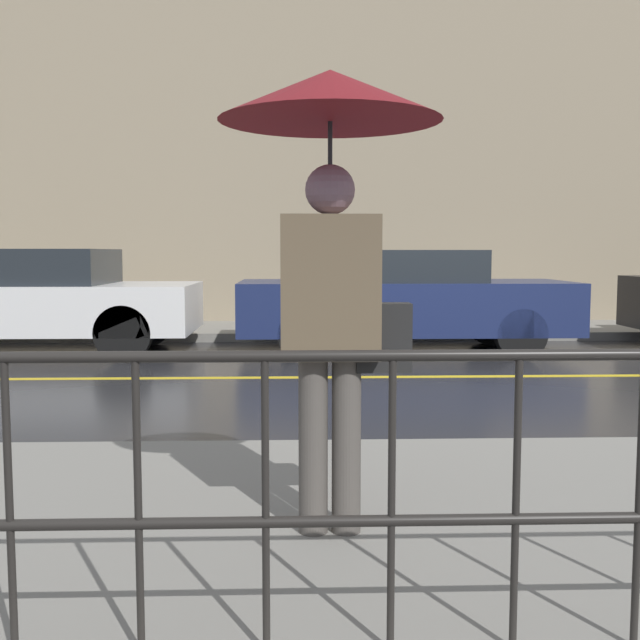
# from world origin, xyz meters

# --- Properties ---
(ground_plane) EXTENTS (80.00, 80.00, 0.00)m
(ground_plane) POSITION_xyz_m (0.00, 0.00, 0.00)
(ground_plane) COLOR #262628
(sidewalk_far) EXTENTS (28.00, 2.13, 0.13)m
(sidewalk_far) POSITION_xyz_m (0.00, 4.34, 0.07)
(sidewalk_far) COLOR gray
(sidewalk_far) RESTS_ON ground_plane
(lane_marking) EXTENTS (25.20, 0.12, 0.01)m
(lane_marking) POSITION_xyz_m (0.00, 0.00, 0.00)
(lane_marking) COLOR gold
(lane_marking) RESTS_ON ground_plane
(building_storefront) EXTENTS (28.00, 0.30, 6.39)m
(building_storefront) POSITION_xyz_m (0.00, 5.55, 3.20)
(building_storefront) COLOR gray
(building_storefront) RESTS_ON ground_plane
(pedestrian) EXTENTS (0.96, 0.96, 2.02)m
(pedestrian) POSITION_xyz_m (-1.68, -4.92, 1.70)
(pedestrian) COLOR #4C4742
(pedestrian) RESTS_ON sidewalk_near
(car_white) EXTENTS (4.17, 1.87, 1.42)m
(car_white) POSITION_xyz_m (-5.34, 2.11, 0.75)
(car_white) COLOR silver
(car_white) RESTS_ON ground_plane
(car_navy) EXTENTS (4.52, 1.78, 1.41)m
(car_navy) POSITION_xyz_m (-0.37, 2.11, 0.74)
(car_navy) COLOR #19234C
(car_navy) RESTS_ON ground_plane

